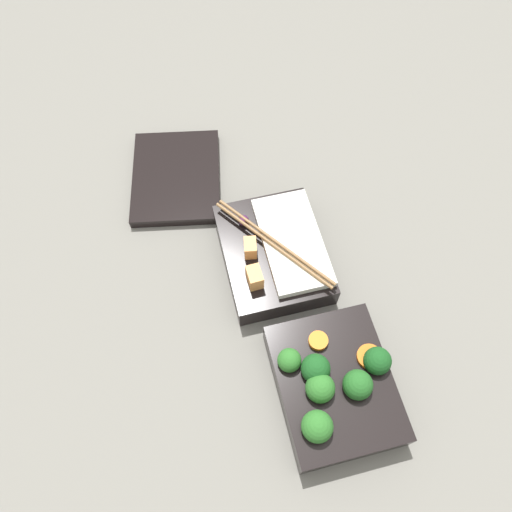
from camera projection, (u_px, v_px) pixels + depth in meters
ground_plane at (312, 324)px, 0.73m from camera, size 3.00×3.00×0.00m
bento_tray_vegetable at (336, 384)px, 0.66m from camera, size 0.19×0.15×0.07m
bento_tray_rice at (275, 252)px, 0.76m from camera, size 0.19×0.15×0.07m
bento_lid at (176, 177)px, 0.84m from camera, size 0.21×0.18×0.02m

